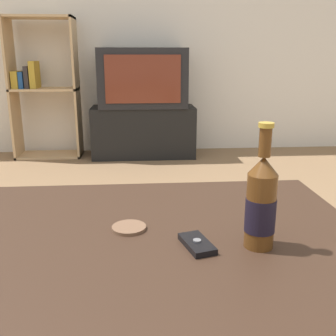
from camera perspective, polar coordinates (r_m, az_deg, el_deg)
name	(u,v)px	position (r m, az deg, el deg)	size (l,w,h in m)	color
back_wall	(136,12)	(3.90, -4.70, 21.68)	(8.00, 0.05, 2.60)	silver
coffee_table	(141,262)	(0.98, -3.97, -13.39)	(1.09, 0.78, 0.50)	#332116
tv_stand	(143,132)	(3.67, -3.58, 5.31)	(0.94, 0.39, 0.46)	black
television	(143,78)	(3.61, -3.72, 12.92)	(0.78, 0.44, 0.51)	black
bookshelf	(41,87)	(3.78, -17.95, 11.17)	(0.59, 0.30, 1.24)	tan
beer_bottle	(261,203)	(0.88, 13.29, -5.03)	(0.07, 0.07, 0.28)	#563314
cell_phone	(197,244)	(0.89, 4.18, -10.92)	(0.08, 0.11, 0.02)	black
coaster	(129,228)	(0.98, -5.72, -8.61)	(0.08, 0.08, 0.01)	brown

